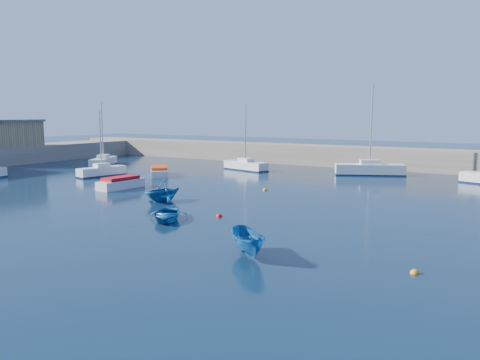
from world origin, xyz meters
The scene contains 15 objects.
ground centered at (0.00, 0.00, 0.00)m, with size 220.00×220.00×0.00m, color #0C2136.
back_wall centered at (0.00, 46.00, 1.30)m, with size 96.00×4.50×2.60m, color gray.
brick_shed_a centered at (-42.00, 24.00, 4.10)m, with size 6.00×8.00×3.40m, color #927E55.
sailboat_3 centered at (-20.69, 21.91, 0.56)m, with size 2.44×5.55×7.18m.
sailboat_4 centered at (-28.79, 29.43, 0.59)m, with size 4.68×6.39×8.35m.
sailboat_5 centered at (-10.13, 35.18, 0.59)m, with size 6.34×3.17×8.07m.
sailboat_6 centered at (4.17, 38.56, 0.68)m, with size 7.75×5.15×9.93m.
motorboat_1 centered at (-12.34, 16.72, 0.52)m, with size 1.81×4.58×1.10m.
motorboat_2 centered at (-15.57, 25.57, 0.50)m, with size 4.81×4.97×1.06m.
dinghy_center centered at (-0.10, 8.88, 0.36)m, with size 2.50×3.50×0.72m, color #155692.
dinghy_left centered at (-4.80, 13.84, 0.87)m, with size 2.85×3.31×1.74m, color #155692.
dinghy_right centered at (8.28, 5.07, 0.65)m, with size 1.26×3.35×1.29m, color #155692.
buoy_1 centered at (2.14, 11.57, 0.00)m, with size 0.41×0.41×0.41m, color red.
buoy_2 centered at (15.57, 6.71, 0.00)m, with size 0.38×0.38×0.38m, color orange.
buoy_3 centered at (-0.58, 22.81, 0.00)m, with size 0.41×0.41×0.41m, color orange.
Camera 1 is at (19.39, -13.51, 6.70)m, focal length 35.00 mm.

